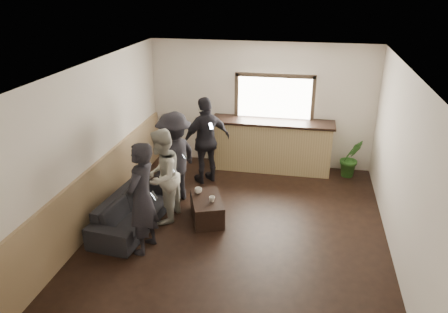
% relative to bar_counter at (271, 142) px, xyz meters
% --- Properties ---
extents(ground, '(5.00, 6.00, 0.01)m').
position_rel_bar_counter_xyz_m(ground, '(-0.30, -2.70, -0.64)').
color(ground, black).
extents(room_shell, '(5.01, 6.01, 2.80)m').
position_rel_bar_counter_xyz_m(room_shell, '(-1.04, -2.70, 0.83)').
color(room_shell, silver).
rests_on(room_shell, ground).
extents(bar_counter, '(2.70, 0.68, 2.13)m').
position_rel_bar_counter_xyz_m(bar_counter, '(0.00, 0.00, 0.00)').
color(bar_counter, '#A48959').
rests_on(bar_counter, ground).
extents(sofa, '(0.97, 2.06, 0.58)m').
position_rel_bar_counter_xyz_m(sofa, '(-2.11, -2.89, -0.35)').
color(sofa, black).
rests_on(sofa, ground).
extents(coffee_table, '(0.81, 1.04, 0.41)m').
position_rel_bar_counter_xyz_m(coffee_table, '(-0.91, -2.45, -0.44)').
color(coffee_table, black).
rests_on(coffee_table, ground).
extents(cup_a, '(0.15, 0.15, 0.11)m').
position_rel_bar_counter_xyz_m(cup_a, '(-1.11, -2.29, -0.18)').
color(cup_a, silver).
rests_on(cup_a, coffee_table).
extents(cup_b, '(0.12, 0.12, 0.10)m').
position_rel_bar_counter_xyz_m(cup_b, '(-0.79, -2.55, -0.18)').
color(cup_b, silver).
rests_on(cup_b, coffee_table).
extents(potted_plant, '(0.57, 0.52, 0.85)m').
position_rel_bar_counter_xyz_m(potted_plant, '(1.74, -0.07, -0.21)').
color(potted_plant, '#2D6623').
rests_on(potted_plant, ground).
extents(person_a, '(0.53, 0.72, 1.83)m').
position_rel_bar_counter_xyz_m(person_a, '(-1.66, -3.58, 0.27)').
color(person_a, black).
rests_on(person_a, ground).
extents(person_b, '(0.70, 0.87, 1.71)m').
position_rel_bar_counter_xyz_m(person_b, '(-1.66, -2.63, 0.21)').
color(person_b, '#B6B3A4').
rests_on(person_b, ground).
extents(person_c, '(1.00, 1.31, 1.79)m').
position_rel_bar_counter_xyz_m(person_c, '(-1.66, -1.88, 0.25)').
color(person_c, black).
rests_on(person_c, ground).
extents(person_d, '(1.11, 1.05, 1.84)m').
position_rel_bar_counter_xyz_m(person_d, '(-1.28, -0.91, 0.28)').
color(person_d, black).
rests_on(person_d, ground).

